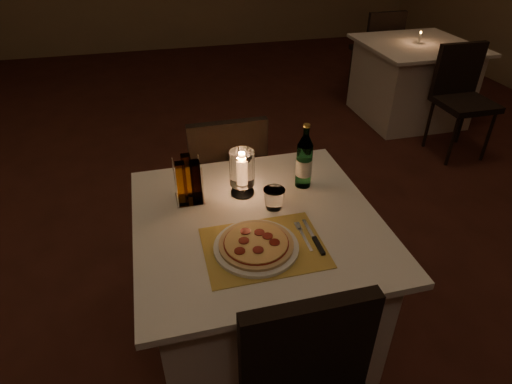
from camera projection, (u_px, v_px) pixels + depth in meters
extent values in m
cube|color=#461D16|center=(206.00, 292.00, 2.42)|extent=(8.00, 10.00, 0.02)
cube|color=white|center=(257.00, 285.00, 1.97)|extent=(0.88, 0.88, 0.71)
cube|color=white|center=(257.00, 222.00, 1.77)|extent=(1.00, 1.00, 0.03)
cube|color=black|center=(307.00, 352.00, 1.29)|extent=(0.42, 0.05, 0.42)
cube|color=black|center=(224.00, 177.00, 2.56)|extent=(0.42, 0.42, 0.05)
cube|color=black|center=(229.00, 158.00, 2.28)|extent=(0.42, 0.05, 0.42)
cylinder|color=black|center=(246.00, 191.00, 2.86)|extent=(0.03, 0.03, 0.44)
cylinder|color=black|center=(195.00, 198.00, 2.80)|extent=(0.03, 0.03, 0.44)
cylinder|color=black|center=(258.00, 221.00, 2.59)|extent=(0.03, 0.03, 0.44)
cylinder|color=black|center=(203.00, 230.00, 2.52)|extent=(0.03, 0.03, 0.44)
cube|color=gold|center=(264.00, 247.00, 1.61)|extent=(0.45, 0.34, 0.00)
cylinder|color=white|center=(256.00, 247.00, 1.60)|extent=(0.32, 0.32, 0.01)
cylinder|color=#D8B77F|center=(256.00, 244.00, 1.59)|extent=(0.28, 0.28, 0.01)
cylinder|color=maroon|center=(256.00, 243.00, 1.59)|extent=(0.24, 0.24, 0.00)
cylinder|color=#EACC7F|center=(256.00, 242.00, 1.59)|extent=(0.24, 0.24, 0.00)
cylinder|color=maroon|center=(268.00, 236.00, 1.61)|extent=(0.04, 0.04, 0.00)
cylinder|color=maroon|center=(259.00, 232.00, 1.63)|extent=(0.04, 0.04, 0.00)
cylinder|color=maroon|center=(245.00, 231.00, 1.63)|extent=(0.04, 0.04, 0.00)
cylinder|color=maroon|center=(244.00, 241.00, 1.59)|extent=(0.04, 0.04, 0.00)
cylinder|color=maroon|center=(240.00, 251.00, 1.54)|extent=(0.04, 0.04, 0.00)
cylinder|color=maroon|center=(258.00, 250.00, 1.54)|extent=(0.04, 0.04, 0.00)
cylinder|color=maroon|center=(274.00, 242.00, 1.58)|extent=(0.04, 0.04, 0.00)
cube|color=silver|center=(305.00, 240.00, 1.64)|extent=(0.01, 0.14, 0.00)
cube|color=silver|center=(298.00, 226.00, 1.71)|extent=(0.02, 0.05, 0.00)
cube|color=black|center=(319.00, 246.00, 1.61)|extent=(0.02, 0.10, 0.01)
cube|color=silver|center=(309.00, 229.00, 1.70)|extent=(0.01, 0.12, 0.00)
cylinder|color=#59A671|center=(304.00, 166.00, 1.91)|extent=(0.07, 0.07, 0.21)
cylinder|color=#59A671|center=(306.00, 131.00, 1.82)|extent=(0.03, 0.03, 0.04)
cylinder|color=gold|center=(307.00, 126.00, 1.80)|extent=(0.03, 0.03, 0.01)
cylinder|color=silver|center=(304.00, 167.00, 1.92)|extent=(0.07, 0.07, 0.08)
cylinder|color=white|center=(242.00, 192.00, 1.91)|extent=(0.11, 0.11, 0.01)
cylinder|color=white|center=(242.00, 187.00, 1.90)|extent=(0.02, 0.02, 0.04)
cylinder|color=white|center=(242.00, 168.00, 1.84)|extent=(0.11, 0.11, 0.16)
cylinder|color=white|center=(242.00, 171.00, 1.85)|extent=(0.03, 0.03, 0.12)
ellipsoid|color=orange|center=(242.00, 156.00, 1.81)|extent=(0.02, 0.02, 0.03)
cube|color=white|center=(190.00, 199.00, 1.87)|extent=(0.12, 0.12, 0.01)
cylinder|color=white|center=(177.00, 190.00, 1.77)|extent=(0.01, 0.01, 0.18)
cylinder|color=white|center=(203.00, 186.00, 1.79)|extent=(0.01, 0.01, 0.18)
cylinder|color=white|center=(174.00, 176.00, 1.85)|extent=(0.01, 0.01, 0.18)
cylinder|color=white|center=(199.00, 173.00, 1.88)|extent=(0.01, 0.01, 0.18)
cube|color=#BF8C33|center=(182.00, 184.00, 1.78)|extent=(0.04, 0.04, 0.20)
cube|color=#3F1E14|center=(196.00, 182.00, 1.80)|extent=(0.04, 0.04, 0.20)
cube|color=#BF8C33|center=(187.00, 176.00, 1.84)|extent=(0.04, 0.04, 0.20)
cube|color=white|center=(410.00, 83.00, 4.21)|extent=(0.88, 0.88, 0.71)
cube|color=white|center=(418.00, 45.00, 4.00)|extent=(1.00, 1.00, 0.03)
cube|color=black|center=(465.00, 103.00, 3.50)|extent=(0.42, 0.42, 0.05)
cube|color=black|center=(458.00, 69.00, 3.53)|extent=(0.42, 0.05, 0.42)
cylinder|color=black|center=(452.00, 141.00, 3.47)|extent=(0.03, 0.03, 0.44)
cylinder|color=black|center=(488.00, 137.00, 3.54)|extent=(0.03, 0.03, 0.44)
cylinder|color=black|center=(428.00, 124.00, 3.74)|extent=(0.03, 0.03, 0.44)
cylinder|color=black|center=(462.00, 120.00, 3.81)|extent=(0.03, 0.03, 0.44)
cube|color=black|center=(374.00, 50.00, 4.79)|extent=(0.42, 0.42, 0.05)
cube|color=black|center=(386.00, 33.00, 4.51)|extent=(0.42, 0.05, 0.42)
cylinder|color=black|center=(377.00, 66.00, 5.10)|extent=(0.03, 0.03, 0.44)
cylinder|color=black|center=(351.00, 68.00, 5.03)|extent=(0.03, 0.03, 0.44)
cylinder|color=black|center=(391.00, 75.00, 4.82)|extent=(0.03, 0.03, 0.44)
cylinder|color=black|center=(364.00, 77.00, 4.75)|extent=(0.03, 0.03, 0.44)
cylinder|color=white|center=(420.00, 38.00, 3.97)|extent=(0.03, 0.03, 0.09)
ellipsoid|color=orange|center=(421.00, 32.00, 3.94)|extent=(0.01, 0.01, 0.02)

